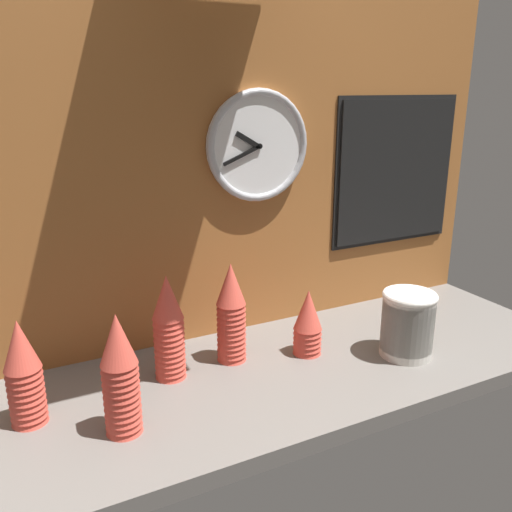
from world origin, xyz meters
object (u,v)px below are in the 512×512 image
object	(u,v)px
cup_stack_left	(120,375)
cup_stack_far_left	(24,373)
cup_stack_center_right	(308,322)
cup_stack_center	(231,313)
cup_stack_center_left	(169,327)
bowl_stack_right	(408,323)
wall_clock	(258,146)
menu_board	(395,171)

from	to	relation	value
cup_stack_left	cup_stack_far_left	size ratio (longest dim) A/B	1.12
cup_stack_left	cup_stack_center_right	distance (m)	0.53
cup_stack_center	cup_stack_center_right	world-z (taller)	cup_stack_center
cup_stack_left	cup_stack_center_right	xyz separation A→B (m)	(0.51, 0.12, -0.04)
cup_stack_center_right	cup_stack_center	bearing A→B (deg)	162.99
cup_stack_center	cup_stack_far_left	world-z (taller)	cup_stack_center
cup_stack_left	cup_stack_center_left	distance (m)	0.23
cup_stack_center	cup_stack_left	world-z (taller)	same
cup_stack_center_left	cup_stack_left	bearing A→B (deg)	-132.88
cup_stack_center_right	cup_stack_center_left	bearing A→B (deg)	172.63
cup_stack_far_left	cup_stack_center_right	bearing A→B (deg)	-0.21
cup_stack_left	cup_stack_center_left	bearing A→B (deg)	47.12
cup_stack_center_left	bowl_stack_right	xyz separation A→B (m)	(0.58, -0.17, -0.04)
cup_stack_center	wall_clock	size ratio (longest dim) A/B	0.88
cup_stack_center_right	cup_stack_far_left	distance (m)	0.68
cup_stack_far_left	bowl_stack_right	world-z (taller)	cup_stack_far_left
cup_stack_center_right	bowl_stack_right	bearing A→B (deg)	-28.99
bowl_stack_right	wall_clock	distance (m)	0.60
cup_stack_center	cup_stack_left	bearing A→B (deg)	-151.03
cup_stack_left	wall_clock	xyz separation A→B (m)	(0.47, 0.32, 0.39)
cup_stack_center_left	menu_board	bearing A→B (deg)	11.70
cup_stack_center_right	wall_clock	xyz separation A→B (m)	(-0.04, 0.20, 0.43)
cup_stack_center	cup_stack_center_left	size ratio (longest dim) A/B	1.00
menu_board	bowl_stack_right	bearing A→B (deg)	-122.99
cup_stack_center	cup_stack_left	distance (m)	0.37
cup_stack_left	cup_stack_far_left	bearing A→B (deg)	143.98
cup_stack_left	menu_board	xyz separation A→B (m)	(0.95, 0.33, 0.29)
bowl_stack_right	cup_stack_far_left	bearing A→B (deg)	172.02
cup_stack_center_left	wall_clock	size ratio (longest dim) A/B	0.88
cup_stack_left	cup_stack_center_right	bearing A→B (deg)	13.14
cup_stack_left	cup_stack_center_right	world-z (taller)	cup_stack_left
cup_stack_center_right	bowl_stack_right	world-z (taller)	cup_stack_center_right
cup_stack_center_left	bowl_stack_right	distance (m)	0.61
bowl_stack_right	menu_board	distance (m)	0.52
cup_stack_center_left	menu_board	distance (m)	0.86
cup_stack_center_right	wall_clock	size ratio (longest dim) A/B	0.60
cup_stack_far_left	wall_clock	xyz separation A→B (m)	(0.64, 0.20, 0.40)
menu_board	wall_clock	bearing A→B (deg)	-178.94
cup_stack_left	bowl_stack_right	bearing A→B (deg)	-0.36
menu_board	cup_stack_center_left	bearing A→B (deg)	-168.30
cup_stack_far_left	bowl_stack_right	size ratio (longest dim) A/B	1.34
cup_stack_center_right	cup_stack_far_left	size ratio (longest dim) A/B	0.76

